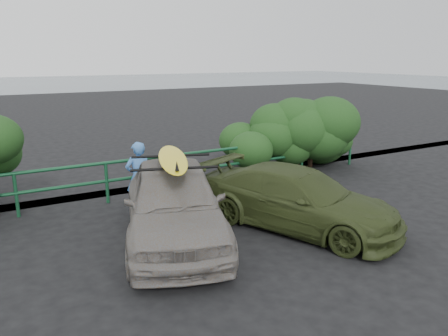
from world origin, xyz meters
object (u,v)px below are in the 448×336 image
at_px(surfboard, 173,159).
at_px(guardrail, 146,177).
at_px(sedan, 174,202).
at_px(olive_vehicle, 298,199).
at_px(man, 139,177).

bearing_deg(surfboard, guardrail, 99.94).
bearing_deg(sedan, guardrail, 99.94).
bearing_deg(olive_vehicle, surfboard, 140.92).
distance_m(guardrail, man, 1.11).
bearing_deg(olive_vehicle, guardrail, 96.52).
relative_size(guardrail, olive_vehicle, 3.27).
relative_size(man, surfboard, 0.66).
height_order(sedan, man, man).
xyz_separation_m(sedan, man, (-0.08, 1.88, 0.05)).
bearing_deg(olive_vehicle, man, 111.12).
distance_m(sedan, olive_vehicle, 2.58).
xyz_separation_m(man, surfboard, (0.08, -1.88, 0.81)).
bearing_deg(man, sedan, 93.49).
bearing_deg(surfboard, man, 110.79).
bearing_deg(man, surfboard, 93.49).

